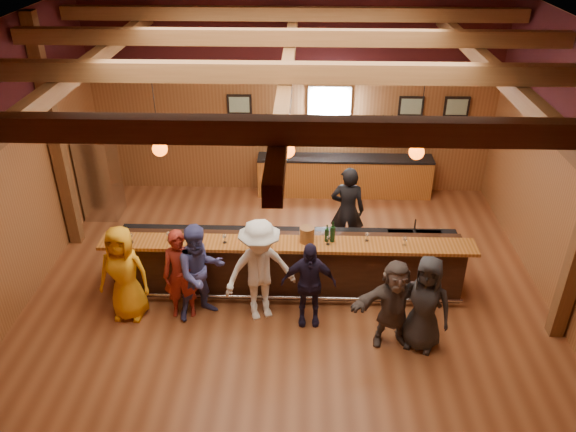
{
  "coord_description": "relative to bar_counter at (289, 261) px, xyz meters",
  "views": [
    {
      "loc": [
        0.27,
        -8.06,
        6.17
      ],
      "look_at": [
        0.0,
        0.3,
        1.35
      ],
      "focal_mm": 35.0,
      "sensor_mm": 36.0,
      "label": 1
    }
  ],
  "objects": [
    {
      "name": "customer_white",
      "position": [
        -0.43,
        -0.87,
        0.39
      ],
      "size": [
        1.34,
        1.06,
        1.83
      ],
      "primitive_type": "imported",
      "rotation": [
        0.0,
        0.0,
        0.37
      ],
      "color": "white",
      "rests_on": "ground"
    },
    {
      "name": "glass_d",
      "position": [
        -1.06,
        -0.36,
        0.71
      ],
      "size": [
        0.07,
        0.07,
        0.17
      ],
      "color": "silver",
      "rests_on": "bar_counter"
    },
    {
      "name": "glass_e",
      "position": [
        -0.6,
        -0.24,
        0.73
      ],
      "size": [
        0.09,
        0.09,
        0.2
      ],
      "color": "silver",
      "rests_on": "bar_counter"
    },
    {
      "name": "glass_h",
      "position": [
        1.93,
        -0.35,
        0.71
      ],
      "size": [
        0.07,
        0.07,
        0.16
      ],
      "color": "silver",
      "rests_on": "bar_counter"
    },
    {
      "name": "glass_a",
      "position": [
        -2.62,
        -0.4,
        0.72
      ],
      "size": [
        0.08,
        0.08,
        0.18
      ],
      "color": "silver",
      "rests_on": "bar_counter"
    },
    {
      "name": "glass_c",
      "position": [
        -1.48,
        -0.27,
        0.71
      ],
      "size": [
        0.08,
        0.08,
        0.18
      ],
      "color": "silver",
      "rests_on": "bar_counter"
    },
    {
      "name": "customer_orange",
      "position": [
        -2.64,
        -0.92,
        0.32
      ],
      "size": [
        0.86,
        0.59,
        1.69
      ],
      "primitive_type": "imported",
      "rotation": [
        0.0,
        0.0,
        -0.06
      ],
      "color": "orange",
      "rests_on": "ground"
    },
    {
      "name": "wine_shelves",
      "position": [
        0.78,
        3.73,
        1.1
      ],
      "size": [
        3.0,
        0.18,
        0.3
      ],
      "color": "#924D1A",
      "rests_on": "room"
    },
    {
      "name": "bottle_b",
      "position": [
        0.64,
        -0.25,
        0.71
      ],
      "size": [
        0.07,
        0.07,
        0.31
      ],
      "color": "black",
      "rests_on": "bar_counter"
    },
    {
      "name": "pendant_lights",
      "position": [
        -0.02,
        -0.15,
        2.19
      ],
      "size": [
        4.24,
        0.24,
        1.37
      ],
      "color": "black",
      "rests_on": "room"
    },
    {
      "name": "customer_dark",
      "position": [
        2.1,
        -1.5,
        0.29
      ],
      "size": [
        0.93,
        0.78,
        1.62
      ],
      "primitive_type": "imported",
      "rotation": [
        0.0,
        0.0,
        -0.39
      ],
      "color": "#272729",
      "rests_on": "ground"
    },
    {
      "name": "customer_navy",
      "position": [
        0.35,
        -0.99,
        0.24
      ],
      "size": [
        0.9,
        0.39,
        1.52
      ],
      "primitive_type": "imported",
      "rotation": [
        0.0,
        0.0,
        0.02
      ],
      "color": "#1E1830",
      "rests_on": "ground"
    },
    {
      "name": "customer_denim",
      "position": [
        -1.4,
        -0.86,
        0.34
      ],
      "size": [
        1.05,
        0.99,
        1.72
      ],
      "primitive_type": "imported",
      "rotation": [
        0.0,
        0.0,
        0.54
      ],
      "color": "#444889",
      "rests_on": "ground"
    },
    {
      "name": "bar_counter",
      "position": [
        0.0,
        0.0,
        0.0
      ],
      "size": [
        6.3,
        1.07,
        1.11
      ],
      "color": "black",
      "rests_on": "ground"
    },
    {
      "name": "customer_redvest",
      "position": [
        -1.73,
        -0.86,
        0.28
      ],
      "size": [
        0.62,
        0.45,
        1.6
      ],
      "primitive_type": "imported",
      "rotation": [
        0.0,
        0.0,
        0.11
      ],
      "color": "maroon",
      "rests_on": "ground"
    },
    {
      "name": "glass_f",
      "position": [
        0.67,
        -0.36,
        0.7
      ],
      "size": [
        0.07,
        0.07,
        0.16
      ],
      "color": "silver",
      "rests_on": "bar_counter"
    },
    {
      "name": "bottle_a",
      "position": [
        0.74,
        -0.26,
        0.73
      ],
      "size": [
        0.08,
        0.08,
        0.37
      ],
      "color": "black",
      "rests_on": "bar_counter"
    },
    {
      "name": "glass_g",
      "position": [
        1.32,
        -0.22,
        0.7
      ],
      "size": [
        0.07,
        0.07,
        0.16
      ],
      "color": "silver",
      "rests_on": "bar_counter"
    },
    {
      "name": "customer_brown",
      "position": [
        1.65,
        -1.44,
        0.23
      ],
      "size": [
        1.44,
        0.61,
        1.51
      ],
      "primitive_type": "imported",
      "rotation": [
        0.0,
        0.0,
        0.12
      ],
      "color": "#514540",
      "rests_on": "ground"
    },
    {
      "name": "ice_bucket",
      "position": [
        0.31,
        -0.28,
        0.72
      ],
      "size": [
        0.25,
        0.25,
        0.27
      ],
      "primitive_type": "cylinder",
      "color": "brown",
      "rests_on": "bar_counter"
    },
    {
      "name": "stainless_fridge",
      "position": [
        -4.12,
        2.45,
        0.38
      ],
      "size": [
        0.7,
        0.7,
        1.8
      ],
      "primitive_type": "cube",
      "color": "silver",
      "rests_on": "ground"
    },
    {
      "name": "back_bar_cabinet",
      "position": [
        1.18,
        3.57,
        -0.05
      ],
      "size": [
        4.0,
        0.52,
        0.95
      ],
      "color": "#924D1A",
      "rests_on": "ground"
    },
    {
      "name": "window",
      "position": [
        0.78,
        3.8,
        1.53
      ],
      "size": [
        0.95,
        0.09,
        0.95
      ],
      "color": "silver",
      "rests_on": "room"
    },
    {
      "name": "glass_b",
      "position": [
        -2.0,
        -0.32,
        0.71
      ],
      "size": [
        0.08,
        0.08,
        0.17
      ],
      "color": "silver",
      "rests_on": "bar_counter"
    },
    {
      "name": "framed_pictures",
      "position": [
        1.65,
        3.79,
        1.58
      ],
      "size": [
        5.35,
        0.05,
        0.45
      ],
      "color": "black",
      "rests_on": "room"
    },
    {
      "name": "bartender",
      "position": [
        1.09,
        1.19,
        0.38
      ],
      "size": [
        0.7,
        0.5,
        1.8
      ],
      "primitive_type": "imported",
      "rotation": [
        0.0,
        0.0,
        3.04
      ],
      "color": "black",
      "rests_on": "ground"
    },
    {
      "name": "room",
      "position": [
        -0.02,
        -0.09,
        2.69
      ],
      "size": [
        9.04,
        9.0,
        4.52
      ],
      "color": "brown",
      "rests_on": "ground"
    }
  ]
}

